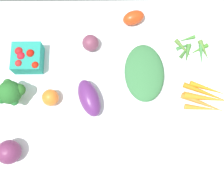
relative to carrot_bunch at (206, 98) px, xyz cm
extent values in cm
cube|color=white|center=(-34.06, 2.80, -2.17)|extent=(104.00, 76.00, 2.00)
cone|color=orange|center=(-1.28, -3.61, -0.16)|extent=(12.83, 3.39, 2.03)
cone|color=orange|center=(-0.70, -1.97, -0.06)|extent=(16.41, 8.46, 2.23)
cone|color=orange|center=(0.01, 0.03, 0.25)|extent=(16.02, 5.12, 2.84)
cone|color=orange|center=(0.68, 1.90, -0.13)|extent=(17.01, 8.62, 2.09)
cone|color=orange|center=(1.31, 3.67, -0.16)|extent=(13.32, 6.34, 2.04)
cone|color=#418543|center=(0.18, 17.08, -0.36)|extent=(1.90, 7.99, 1.63)
cone|color=#427E33|center=(-5.18, 17.44, -0.18)|extent=(3.70, 7.69, 1.98)
cone|color=#548233|center=(1.32, 18.94, -0.20)|extent=(4.40, 8.19, 1.95)
cone|color=#547D32|center=(-6.37, 19.62, -0.31)|extent=(6.92, 8.05, 1.73)
cone|color=#468E2C|center=(-0.44, 19.27, -0.37)|extent=(7.39, 4.84, 1.61)
cone|color=#498D38|center=(-4.75, 23.64, -0.47)|extent=(6.52, 3.16, 1.41)
cone|color=#437935|center=(-5.72, 18.72, -0.44)|extent=(5.29, 6.23, 1.47)
cone|color=#428D43|center=(-5.80, 20.75, -0.49)|extent=(6.80, 3.77, 1.36)
ellipsoid|color=#622973|center=(-42.03, -0.07, 2.31)|extent=(11.43, 15.55, 6.98)
sphere|color=#712E59|center=(-68.78, -18.63, 2.92)|extent=(8.19, 8.19, 8.19)
sphere|color=orange|center=(-55.93, 0.29, 1.87)|extent=(6.09, 6.09, 6.09)
ellipsoid|color=red|center=(-25.37, 31.70, 1.50)|extent=(9.83, 7.85, 5.35)
cube|color=teal|center=(-64.96, 15.22, 2.00)|extent=(10.63, 10.63, 6.35)
sphere|color=red|center=(-66.49, 15.01, 4.52)|extent=(3.23, 3.23, 3.23)
sphere|color=red|center=(-61.16, 11.50, 4.81)|extent=(2.66, 2.66, 2.66)
sphere|color=red|center=(-67.40, 16.89, 4.49)|extent=(3.29, 3.29, 3.29)
sphere|color=red|center=(-67.15, 12.20, 4.82)|extent=(2.61, 2.61, 2.61)
sphere|color=red|center=(-63.16, 15.98, 4.90)|extent=(2.99, 2.99, 2.99)
sphere|color=#773952|center=(-41.82, 21.15, 1.94)|extent=(6.24, 6.24, 6.24)
cylinder|color=#9BC17C|center=(-69.01, 1.35, 0.82)|extent=(2.99, 2.99, 3.99)
sphere|color=#276B29|center=(-69.01, 1.35, 5.88)|extent=(8.19, 8.19, 8.19)
sphere|color=#286724|center=(-65.86, 2.27, 5.72)|extent=(4.21, 4.21, 4.21)
sphere|color=#296B2B|center=(-69.86, 4.51, 6.44)|extent=(3.02, 3.02, 3.02)
sphere|color=#216E29|center=(-71.77, -0.40, 5.85)|extent=(4.34, 4.34, 4.34)
sphere|color=#257130|center=(-67.67, -1.63, 4.91)|extent=(2.94, 2.94, 2.94)
sphere|color=#276E22|center=(-71.94, -0.11, 5.21)|extent=(2.85, 2.85, 2.85)
ellipsoid|color=#3A7B45|center=(-21.97, 9.58, 1.14)|extent=(14.91, 22.25, 4.64)
camera|label=1|loc=(-34.24, -20.88, 97.45)|focal=43.99mm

